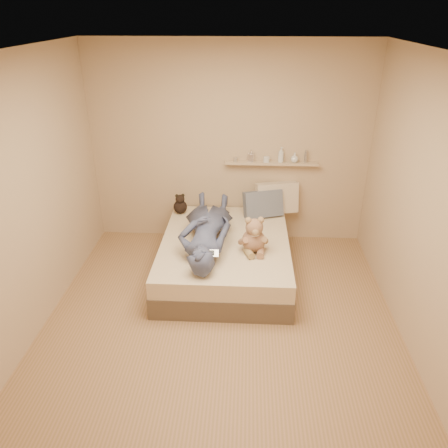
# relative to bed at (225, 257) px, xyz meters

# --- Properties ---
(room) EXTENTS (3.80, 3.80, 3.80)m
(room) POSITION_rel_bed_xyz_m (0.00, -0.93, 1.08)
(room) COLOR #9C7050
(room) RESTS_ON ground
(bed) EXTENTS (1.50, 1.90, 0.45)m
(bed) POSITION_rel_bed_xyz_m (0.00, 0.00, 0.00)
(bed) COLOR brown
(bed) RESTS_ON floor
(game_console) EXTENTS (0.19, 0.09, 0.06)m
(game_console) POSITION_rel_bed_xyz_m (-0.13, -0.60, 0.39)
(game_console) COLOR silver
(game_console) RESTS_ON bed
(teddy_bear) EXTENTS (0.35, 0.35, 0.43)m
(teddy_bear) POSITION_rel_bed_xyz_m (0.33, -0.25, 0.40)
(teddy_bear) COLOR #986D53
(teddy_bear) RESTS_ON bed
(dark_plush) EXTENTS (0.18, 0.18, 0.28)m
(dark_plush) POSITION_rel_bed_xyz_m (-0.63, 0.71, 0.35)
(dark_plush) COLOR black
(dark_plush) RESTS_ON bed
(pillow_cream) EXTENTS (0.59, 0.35, 0.42)m
(pillow_cream) POSITION_rel_bed_xyz_m (0.64, 0.83, 0.43)
(pillow_cream) COLOR #C1AF99
(pillow_cream) RESTS_ON bed
(pillow_grey) EXTENTS (0.55, 0.38, 0.37)m
(pillow_grey) POSITION_rel_bed_xyz_m (0.45, 0.69, 0.40)
(pillow_grey) COLOR slate
(pillow_grey) RESTS_ON bed
(person) EXTENTS (0.59, 1.60, 0.38)m
(person) POSITION_rel_bed_xyz_m (-0.21, -0.08, 0.42)
(person) COLOR #495173
(person) RESTS_ON bed
(wall_shelf) EXTENTS (1.20, 0.12, 0.03)m
(wall_shelf) POSITION_rel_bed_xyz_m (0.55, 0.91, 0.88)
(wall_shelf) COLOR tan
(wall_shelf) RESTS_ON wall_back
(shelf_bottles) EXTENTS (0.95, 0.12, 0.20)m
(shelf_bottles) POSITION_rel_bed_xyz_m (0.61, 0.91, 0.96)
(shelf_bottles) COLOR #A1978A
(shelf_bottles) RESTS_ON wall_shelf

